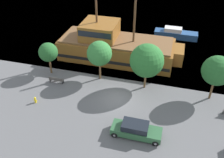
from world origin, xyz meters
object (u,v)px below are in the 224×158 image
object	(u,v)px
parked_car_curb_front	(136,130)
bench_promenade_west	(56,80)
pirate_ship	(115,46)
fire_hydrant	(35,100)
moored_boat_dockside	(175,34)

from	to	relation	value
parked_car_curb_front	bench_promenade_west	size ratio (longest dim) A/B	2.63
pirate_ship	bench_promenade_west	distance (m)	9.85
fire_hydrant	bench_promenade_west	size ratio (longest dim) A/B	0.41
pirate_ship	moored_boat_dockside	bearing A→B (deg)	48.66
pirate_ship	fire_hydrant	size ratio (longest dim) A/B	22.78
moored_boat_dockside	fire_hydrant	distance (m)	25.73
parked_car_curb_front	bench_promenade_west	world-z (taller)	parked_car_curb_front
pirate_ship	parked_car_curb_front	distance (m)	15.20
moored_boat_dockside	parked_car_curb_front	distance (m)	23.37
moored_boat_dockside	parked_car_curb_front	xyz separation A→B (m)	(-2.35, -23.25, 0.09)
pirate_ship	bench_promenade_west	world-z (taller)	pirate_ship
pirate_ship	parked_car_curb_front	world-z (taller)	pirate_ship
parked_car_curb_front	bench_promenade_west	xyz separation A→B (m)	(-11.35, 6.03, -0.32)
moored_boat_dockside	bench_promenade_west	size ratio (longest dim) A/B	3.82
pirate_ship	moored_boat_dockside	xyz separation A→B (m)	(8.13, 9.24, -1.26)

